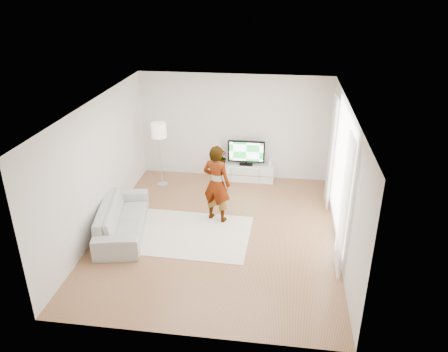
# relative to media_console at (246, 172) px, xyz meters

# --- Properties ---
(floor) EXTENTS (6.00, 6.00, 0.00)m
(floor) POSITION_rel_media_console_xyz_m (-0.36, -2.76, -0.21)
(floor) COLOR #AD794E
(floor) RESTS_ON ground
(ceiling) EXTENTS (6.00, 6.00, 0.00)m
(ceiling) POSITION_rel_media_console_xyz_m (-0.36, -2.76, 2.59)
(ceiling) COLOR white
(ceiling) RESTS_ON wall_back
(wall_left) EXTENTS (0.02, 6.00, 2.80)m
(wall_left) POSITION_rel_media_console_xyz_m (-2.86, -2.76, 1.19)
(wall_left) COLOR silver
(wall_left) RESTS_ON floor
(wall_right) EXTENTS (0.02, 6.00, 2.80)m
(wall_right) POSITION_rel_media_console_xyz_m (2.14, -2.76, 1.19)
(wall_right) COLOR silver
(wall_right) RESTS_ON floor
(wall_back) EXTENTS (5.00, 0.02, 2.80)m
(wall_back) POSITION_rel_media_console_xyz_m (-0.36, 0.24, 1.19)
(wall_back) COLOR silver
(wall_back) RESTS_ON floor
(wall_front) EXTENTS (5.00, 0.02, 2.80)m
(wall_front) POSITION_rel_media_console_xyz_m (-0.36, -5.76, 1.19)
(wall_front) COLOR silver
(wall_front) RESTS_ON floor
(window) EXTENTS (0.01, 2.60, 2.50)m
(window) POSITION_rel_media_console_xyz_m (2.12, -2.46, 1.24)
(window) COLOR white
(window) RESTS_ON wall_right
(curtain_near) EXTENTS (0.04, 0.70, 2.60)m
(curtain_near) POSITION_rel_media_console_xyz_m (2.04, -3.76, 1.14)
(curtain_near) COLOR white
(curtain_near) RESTS_ON floor
(curtain_far) EXTENTS (0.04, 0.70, 2.60)m
(curtain_far) POSITION_rel_media_console_xyz_m (2.04, -1.16, 1.14)
(curtain_far) COLOR white
(curtain_far) RESTS_ON floor
(media_console) EXTENTS (1.50, 0.43, 0.42)m
(media_console) POSITION_rel_media_console_xyz_m (0.00, 0.00, 0.00)
(media_console) COLOR white
(media_console) RESTS_ON floor
(television) EXTENTS (0.98, 0.19, 0.68)m
(television) POSITION_rel_media_console_xyz_m (0.00, 0.03, 0.58)
(television) COLOR black
(television) RESTS_ON media_console
(game_console) EXTENTS (0.09, 0.16, 0.21)m
(game_console) POSITION_rel_media_console_xyz_m (0.65, -0.00, 0.32)
(game_console) COLOR white
(game_console) RESTS_ON media_console
(potted_plant) EXTENTS (0.22, 0.22, 0.37)m
(potted_plant) POSITION_rel_media_console_xyz_m (-0.64, 0.00, 0.40)
(potted_plant) COLOR #3F7238
(potted_plant) RESTS_ON media_console
(rug) EXTENTS (2.62, 1.92, 0.01)m
(rug) POSITION_rel_media_console_xyz_m (-0.95, -2.92, -0.20)
(rug) COLOR #F2E9CE
(rug) RESTS_ON floor
(player) EXTENTS (0.75, 0.61, 1.76)m
(player) POSITION_rel_media_console_xyz_m (-0.45, -2.21, 0.68)
(player) COLOR #334772
(player) RESTS_ON rug
(sofa) EXTENTS (1.34, 2.42, 0.67)m
(sofa) POSITION_rel_media_console_xyz_m (-2.36, -3.01, 0.12)
(sofa) COLOR beige
(sofa) RESTS_ON floor
(floor_lamp) EXTENTS (0.38, 0.38, 1.69)m
(floor_lamp) POSITION_rel_media_console_xyz_m (-2.16, -0.61, 1.22)
(floor_lamp) COLOR silver
(floor_lamp) RESTS_ON floor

